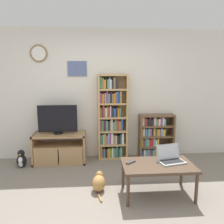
# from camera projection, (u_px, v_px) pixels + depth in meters

# --- Properties ---
(ground_plane) EXTENTS (18.00, 18.00, 0.00)m
(ground_plane) POSITION_uv_depth(u_px,v_px,m) (105.00, 212.00, 2.72)
(ground_plane) COLOR gray
(wall_back) EXTENTS (6.70, 0.09, 2.60)m
(wall_back) POSITION_uv_depth(u_px,v_px,m) (100.00, 94.00, 4.44)
(wall_back) COLOR silver
(wall_back) RESTS_ON ground_plane
(tv_stand) EXTENTS (0.99, 0.48, 0.57)m
(tv_stand) POSITION_uv_depth(u_px,v_px,m) (60.00, 148.00, 4.25)
(tv_stand) COLOR tan
(tv_stand) RESTS_ON ground_plane
(television) EXTENTS (0.74, 0.18, 0.55)m
(television) POSITION_uv_depth(u_px,v_px,m) (58.00, 119.00, 4.16)
(television) COLOR black
(television) RESTS_ON tv_stand
(bookshelf_tall) EXTENTS (0.59, 0.24, 1.71)m
(bookshelf_tall) POSITION_uv_depth(u_px,v_px,m) (112.00, 119.00, 4.39)
(bookshelf_tall) COLOR tan
(bookshelf_tall) RESTS_ON ground_plane
(bookshelf_short) EXTENTS (0.71, 0.25, 0.90)m
(bookshelf_short) POSITION_uv_depth(u_px,v_px,m) (154.00, 136.00, 4.51)
(bookshelf_short) COLOR brown
(bookshelf_short) RESTS_ON ground_plane
(coffee_table) EXTENTS (1.00, 0.59, 0.46)m
(coffee_table) POSITION_uv_depth(u_px,v_px,m) (158.00, 167.00, 3.06)
(coffee_table) COLOR #4C3828
(coffee_table) RESTS_ON ground_plane
(laptop) EXTENTS (0.41, 0.33, 0.23)m
(laptop) POSITION_uv_depth(u_px,v_px,m) (170.00, 158.00, 3.13)
(laptop) COLOR #B7BABC
(laptop) RESTS_ON coffee_table
(remote_near_laptop) EXTENTS (0.15, 0.13, 0.02)m
(remote_near_laptop) POSITION_uv_depth(u_px,v_px,m) (131.00, 162.00, 3.09)
(remote_near_laptop) COLOR #38383A
(remote_near_laptop) RESTS_ON coffee_table
(cat) EXTENTS (0.24, 0.47, 0.28)m
(cat) POSITION_uv_depth(u_px,v_px,m) (99.00, 182.00, 3.23)
(cat) COLOR #B78447
(cat) RESTS_ON ground_plane
(penguin_figurine) EXTENTS (0.18, 0.16, 0.33)m
(penguin_figurine) POSITION_uv_depth(u_px,v_px,m) (21.00, 159.00, 4.03)
(penguin_figurine) COLOR black
(penguin_figurine) RESTS_ON ground_plane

